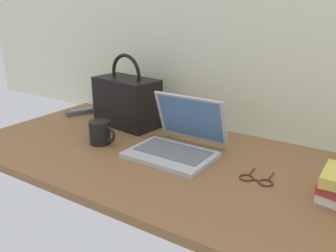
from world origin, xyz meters
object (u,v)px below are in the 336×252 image
(laptop, at_px, (178,142))
(eyeglasses, at_px, (256,179))
(coffee_mug, at_px, (100,132))
(handbag, at_px, (127,101))
(remote_control_near, at_px, (82,112))

(laptop, xyz_separation_m, eyeglasses, (0.33, -0.06, -0.04))
(laptop, relative_size, coffee_mug, 2.54)
(laptop, height_order, handbag, handbag)
(laptop, relative_size, handbag, 0.95)
(remote_control_near, distance_m, handbag, 0.33)
(coffee_mug, distance_m, eyeglasses, 0.64)
(laptop, relative_size, remote_control_near, 1.91)
(coffee_mug, bearing_deg, handbag, 103.47)
(coffee_mug, distance_m, handbag, 0.26)
(laptop, xyz_separation_m, handbag, (-0.37, 0.15, 0.07))
(laptop, bearing_deg, handbag, 157.31)
(laptop, height_order, remote_control_near, laptop)
(remote_control_near, relative_size, eyeglasses, 1.47)
(coffee_mug, height_order, handbag, handbag)
(coffee_mug, xyz_separation_m, eyeglasses, (0.64, 0.03, -0.04))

